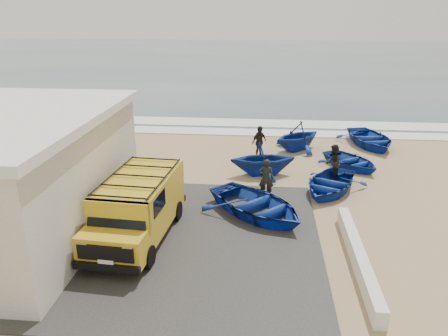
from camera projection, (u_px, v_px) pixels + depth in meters
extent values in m
plane|color=tan|center=(210.00, 215.00, 16.82)|extent=(160.00, 160.00, 0.00)
cube|color=#383634|center=(145.00, 238.00, 15.12)|extent=(12.00, 10.00, 0.05)
cube|color=#385166|center=(253.00, 59.00, 69.17)|extent=(180.00, 88.00, 0.01)
cube|color=white|center=(233.00, 132.00, 28.03)|extent=(180.00, 1.60, 0.06)
cube|color=white|center=(236.00, 123.00, 30.37)|extent=(180.00, 2.20, 0.04)
cube|color=black|center=(110.00, 152.00, 15.77)|extent=(0.08, 0.70, 0.90)
cube|color=silver|center=(358.00, 257.00, 13.48)|extent=(0.35, 6.00, 0.55)
cube|color=gold|center=(141.00, 201.00, 15.10)|extent=(2.30, 4.24, 1.74)
cube|color=gold|center=(113.00, 248.00, 12.90)|extent=(2.06, 1.09, 0.95)
cube|color=black|center=(117.00, 215.00, 13.06)|extent=(1.86, 0.49, 0.76)
cube|color=black|center=(105.00, 253.00, 12.40)|extent=(1.70, 0.21, 0.47)
cube|color=black|center=(106.00, 268.00, 12.53)|extent=(2.04, 0.30, 0.23)
cube|color=black|center=(139.00, 176.00, 14.72)|extent=(2.17, 3.92, 0.06)
cylinder|color=black|center=(91.00, 252.00, 13.59)|extent=(0.29, 0.75, 0.74)
cylinder|color=black|center=(129.00, 207.00, 16.61)|extent=(0.29, 0.75, 0.74)
cylinder|color=black|center=(149.00, 257.00, 13.30)|extent=(0.29, 0.75, 0.74)
cylinder|color=black|center=(177.00, 211.00, 16.32)|extent=(0.29, 0.75, 0.74)
imported|color=navy|center=(257.00, 205.00, 16.62)|extent=(5.32, 5.33, 0.91)
imported|color=navy|center=(330.00, 183.00, 18.85)|extent=(4.04, 4.56, 0.78)
imported|color=navy|center=(263.00, 159.00, 20.63)|extent=(3.55, 3.22, 1.62)
imported|color=navy|center=(351.00, 161.00, 21.74)|extent=(3.80, 4.05, 0.68)
imported|color=navy|center=(297.00, 136.00, 24.28)|extent=(4.12, 4.08, 1.64)
imported|color=navy|center=(370.00, 139.00, 25.14)|extent=(3.88, 4.80, 0.88)
imported|color=black|center=(266.00, 179.00, 18.07)|extent=(0.63, 0.42, 1.73)
imported|color=black|center=(333.00, 163.00, 19.98)|extent=(0.82, 0.96, 1.70)
imported|color=black|center=(259.00, 142.00, 23.10)|extent=(0.99, 1.02, 1.71)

